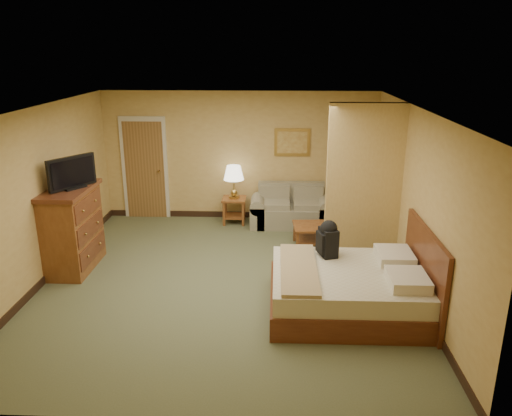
# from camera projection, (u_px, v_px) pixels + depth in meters

# --- Properties ---
(floor) EXTENTS (6.00, 6.00, 0.00)m
(floor) POSITION_uv_depth(u_px,v_px,m) (226.00, 281.00, 7.63)
(floor) COLOR #555C3B
(floor) RESTS_ON ground
(ceiling) EXTENTS (6.00, 6.00, 0.00)m
(ceiling) POSITION_uv_depth(u_px,v_px,m) (223.00, 109.00, 6.83)
(ceiling) COLOR white
(ceiling) RESTS_ON back_wall
(back_wall) EXTENTS (5.50, 0.02, 2.60)m
(back_wall) POSITION_uv_depth(u_px,v_px,m) (240.00, 156.00, 10.08)
(back_wall) COLOR tan
(back_wall) RESTS_ON floor
(left_wall) EXTENTS (0.02, 6.00, 2.60)m
(left_wall) POSITION_uv_depth(u_px,v_px,m) (39.00, 197.00, 7.34)
(left_wall) COLOR tan
(left_wall) RESTS_ON floor
(right_wall) EXTENTS (0.02, 6.00, 2.60)m
(right_wall) POSITION_uv_depth(u_px,v_px,m) (416.00, 202.00, 7.12)
(right_wall) COLOR tan
(right_wall) RESTS_ON floor
(partition) EXTENTS (1.20, 0.15, 2.60)m
(partition) POSITION_uv_depth(u_px,v_px,m) (364.00, 185.00, 8.03)
(partition) COLOR tan
(partition) RESTS_ON floor
(door) EXTENTS (0.94, 0.16, 2.10)m
(door) POSITION_uv_depth(u_px,v_px,m) (145.00, 169.00, 10.21)
(door) COLOR beige
(door) RESTS_ON floor
(baseboard) EXTENTS (5.50, 0.02, 0.12)m
(baseboard) POSITION_uv_depth(u_px,v_px,m) (240.00, 214.00, 10.46)
(baseboard) COLOR black
(baseboard) RESTS_ON floor
(loveseat) EXTENTS (1.62, 0.75, 0.82)m
(loveseat) POSITION_uv_depth(u_px,v_px,m) (291.00, 212.00, 9.95)
(loveseat) COLOR gray
(loveseat) RESTS_ON floor
(side_table) EXTENTS (0.47, 0.47, 0.52)m
(side_table) POSITION_uv_depth(u_px,v_px,m) (234.00, 207.00, 10.05)
(side_table) COLOR brown
(side_table) RESTS_ON floor
(table_lamp) EXTENTS (0.40, 0.40, 0.66)m
(table_lamp) POSITION_uv_depth(u_px,v_px,m) (234.00, 174.00, 9.84)
(table_lamp) COLOR #AA883E
(table_lamp) RESTS_ON side_table
(coffee_table) EXTENTS (0.66, 0.66, 0.40)m
(coffee_table) POSITION_uv_depth(u_px,v_px,m) (311.00, 231.00, 8.87)
(coffee_table) COLOR brown
(coffee_table) RESTS_ON floor
(wall_picture) EXTENTS (0.71, 0.04, 0.55)m
(wall_picture) POSITION_uv_depth(u_px,v_px,m) (292.00, 142.00, 9.92)
(wall_picture) COLOR #B78E3F
(wall_picture) RESTS_ON back_wall
(dresser) EXTENTS (0.66, 1.25, 1.34)m
(dresser) POSITION_uv_depth(u_px,v_px,m) (72.00, 229.00, 7.88)
(dresser) COLOR brown
(dresser) RESTS_ON floor
(tv) EXTENTS (0.50, 0.71, 0.50)m
(tv) POSITION_uv_depth(u_px,v_px,m) (72.00, 173.00, 7.60)
(tv) COLOR black
(tv) RESTS_ON dresser
(bed) EXTENTS (2.13, 1.81, 1.17)m
(bed) POSITION_uv_depth(u_px,v_px,m) (355.00, 289.00, 6.70)
(bed) COLOR #512312
(bed) RESTS_ON floor
(backpack) EXTENTS (0.28, 0.35, 0.53)m
(backpack) POSITION_uv_depth(u_px,v_px,m) (328.00, 237.00, 7.04)
(backpack) COLOR black
(backpack) RESTS_ON bed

